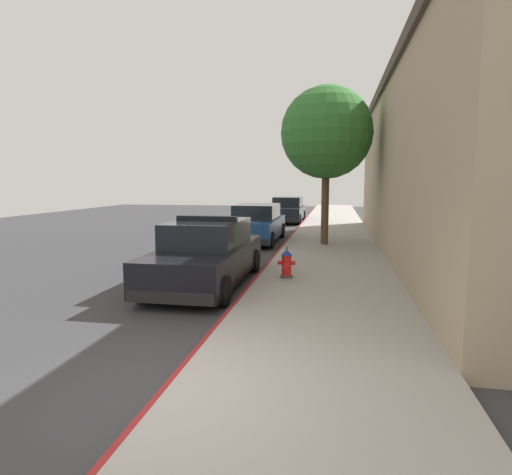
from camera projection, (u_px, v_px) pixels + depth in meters
name	position (u px, v px, depth m)	size (l,w,h in m)	color
ground_plane	(161.00, 255.00, 15.57)	(33.70, 60.00, 0.20)	#353538
sidewalk_pavement	(330.00, 255.00, 14.47)	(3.42, 60.00, 0.16)	#9E9991
curb_painted_edge	(278.00, 253.00, 14.78)	(0.08, 60.00, 0.16)	maroon
storefront_building	(502.00, 166.00, 14.08)	(7.67, 20.33, 6.02)	tan
police_cruiser	(207.00, 255.00, 10.50)	(1.94, 4.84, 1.68)	black
parked_car_silver_ahead	(257.00, 224.00, 18.10)	(1.94, 4.84, 1.56)	navy
parked_car_dark_far	(288.00, 210.00, 26.96)	(1.94, 4.84, 1.56)	black
fire_hydrant	(286.00, 264.00, 10.62)	(0.44, 0.40, 0.76)	#4C4C51
street_tree	(327.00, 133.00, 15.88)	(3.37, 3.37, 5.82)	brown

